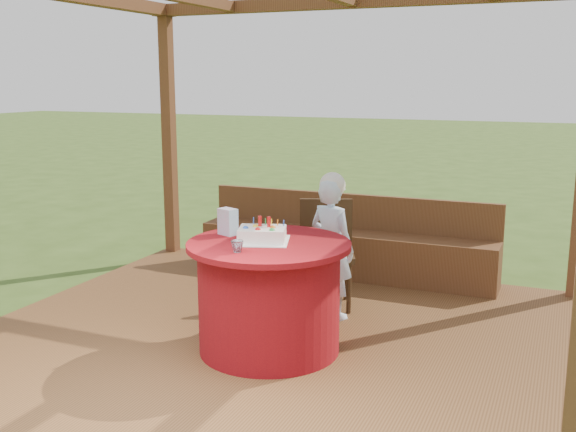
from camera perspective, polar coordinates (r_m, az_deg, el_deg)
The scene contains 10 objects.
ground at distance 5.38m, azimuth -1.06°, elevation -11.00°, with size 60.00×60.00×0.00m, color #33501A.
deck at distance 5.35m, azimuth -1.06°, elevation -10.41°, with size 4.50×4.00×0.12m, color brown.
pergola at distance 4.98m, azimuth -1.16°, elevation 15.53°, with size 4.50×4.00×2.72m.
bench at distance 6.78m, azimuth 4.84°, elevation -2.80°, with size 3.00×0.42×0.80m.
table at distance 4.88m, azimuth -1.61°, elevation -6.76°, with size 1.17×1.17×0.81m.
chair at distance 5.85m, azimuth 3.25°, elevation -2.58°, with size 0.60×0.60×0.91m.
elderly_woman at distance 5.51m, azimuth 3.71°, elevation -2.41°, with size 0.49×0.41×1.21m.
birthday_cake at distance 4.78m, azimuth -2.21°, elevation -1.55°, with size 0.47×0.47×0.17m.
gift_bag at distance 4.99m, azimuth -5.12°, elevation -0.48°, with size 0.14×0.09×0.20m, color #DE8FBF.
drinking_glass at distance 4.50m, azimuth -4.32°, elevation -2.58°, with size 0.09×0.09×0.08m, color white.
Camera 1 is at (2.02, -4.53, 2.06)m, focal length 42.00 mm.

